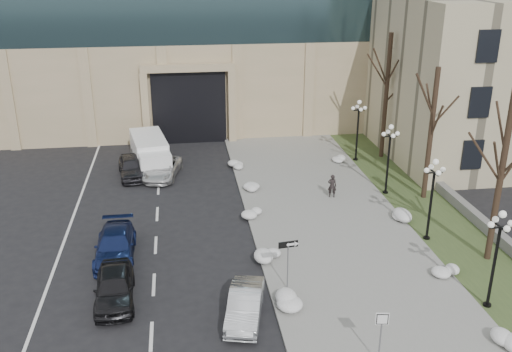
# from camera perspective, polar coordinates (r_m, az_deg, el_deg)

# --- Properties ---
(sidewalk) EXTENTS (9.00, 40.00, 0.12)m
(sidewalk) POSITION_cam_1_polar(r_m,az_deg,el_deg) (32.67, 7.87, -5.61)
(sidewalk) COLOR gray
(sidewalk) RESTS_ON ground
(curb) EXTENTS (0.30, 40.00, 0.14)m
(curb) POSITION_cam_1_polar(r_m,az_deg,el_deg) (31.80, -0.01, -6.16)
(curb) COLOR gray
(curb) RESTS_ON ground
(grass_strip) EXTENTS (4.00, 40.00, 0.10)m
(grass_strip) POSITION_cam_1_polar(r_m,az_deg,el_deg) (34.92, 18.23, -4.71)
(grass_strip) COLOR #384B25
(grass_strip) RESTS_ON ground
(stone_wall) EXTENTS (0.50, 30.00, 0.70)m
(stone_wall) POSITION_cam_1_polar(r_m,az_deg,el_deg) (37.28, 19.76, -2.72)
(stone_wall) COLOR slate
(stone_wall) RESTS_ON ground
(car_a) EXTENTS (1.96, 4.40, 1.47)m
(car_a) POSITION_cam_1_polar(r_m,az_deg,el_deg) (26.95, -13.98, -10.72)
(car_a) COLOR black
(car_a) RESTS_ON ground
(car_b) EXTENTS (2.25, 4.19, 1.31)m
(car_b) POSITION_cam_1_polar(r_m,az_deg,el_deg) (25.14, -1.11, -12.77)
(car_b) COLOR #B5B9BD
(car_b) RESTS_ON ground
(car_c) EXTENTS (1.99, 4.85, 1.40)m
(car_c) POSITION_cam_1_polar(r_m,az_deg,el_deg) (30.50, -13.89, -6.77)
(car_c) COLOR navy
(car_c) RESTS_ON ground
(car_d) EXTENTS (3.07, 4.96, 1.28)m
(car_d) POSITION_cam_1_polar(r_m,az_deg,el_deg) (40.67, -9.35, 0.75)
(car_d) COLOR silver
(car_d) RESTS_ON ground
(car_e) EXTENTS (2.35, 4.55, 1.48)m
(car_e) POSITION_cam_1_polar(r_m,az_deg,el_deg) (41.11, -12.31, 0.91)
(car_e) COLOR #2D2C31
(car_e) RESTS_ON ground
(pedestrian) EXTENTS (0.64, 0.51, 1.54)m
(pedestrian) POSITION_cam_1_polar(r_m,az_deg,el_deg) (36.80, 7.62, -0.98)
(pedestrian) COLOR black
(pedestrian) RESTS_ON sidewalk
(box_truck) EXTENTS (3.28, 6.80, 2.07)m
(box_truck) POSITION_cam_1_polar(r_m,az_deg,el_deg) (42.98, -10.53, 2.32)
(box_truck) COLOR white
(box_truck) RESTS_ON ground
(one_way_sign) EXTENTS (0.98, 0.28, 2.60)m
(one_way_sign) POSITION_cam_1_polar(r_m,az_deg,el_deg) (26.26, 3.57, -7.39)
(one_way_sign) COLOR slate
(one_way_sign) RESTS_ON ground
(keep_sign) EXTENTS (0.51, 0.13, 2.37)m
(keep_sign) POSITION_cam_1_polar(r_m,az_deg,el_deg) (22.50, 12.43, -14.56)
(keep_sign) COLOR slate
(keep_sign) RESTS_ON ground
(snow_clump_c) EXTENTS (1.10, 1.60, 0.36)m
(snow_clump_c) POSITION_cam_1_polar(r_m,az_deg,el_deg) (25.80, 2.95, -12.77)
(snow_clump_c) COLOR white
(snow_clump_c) RESTS_ON sidewalk
(snow_clump_d) EXTENTS (1.10, 1.60, 0.36)m
(snow_clump_d) POSITION_cam_1_polar(r_m,az_deg,el_deg) (29.40, 1.00, -8.11)
(snow_clump_d) COLOR white
(snow_clump_d) RESTS_ON sidewalk
(snow_clump_e) EXTENTS (1.10, 1.60, 0.36)m
(snow_clump_e) POSITION_cam_1_polar(r_m,az_deg,el_deg) (33.92, -0.40, -3.88)
(snow_clump_e) COLOR white
(snow_clump_e) RESTS_ON sidewalk
(snow_clump_f) EXTENTS (1.10, 1.60, 0.36)m
(snow_clump_f) POSITION_cam_1_polar(r_m,az_deg,el_deg) (37.46, -0.36, -1.35)
(snow_clump_f) COLOR white
(snow_clump_f) RESTS_ON sidewalk
(snow_clump_g) EXTENTS (1.10, 1.60, 0.36)m
(snow_clump_g) POSITION_cam_1_polar(r_m,az_deg,el_deg) (41.79, -1.85, 1.10)
(snow_clump_g) COLOR white
(snow_clump_g) RESTS_ON sidewalk
(snow_clump_h) EXTENTS (1.10, 1.60, 0.36)m
(snow_clump_h) POSITION_cam_1_polar(r_m,az_deg,el_deg) (25.82, 23.76, -14.79)
(snow_clump_h) COLOR white
(snow_clump_h) RESTS_ON sidewalk
(snow_clump_i) EXTENTS (1.10, 1.60, 0.36)m
(snow_clump_i) POSITION_cam_1_polar(r_m,az_deg,el_deg) (29.89, 18.39, -8.79)
(snow_clump_i) COLOR white
(snow_clump_i) RESTS_ON sidewalk
(snow_clump_j) EXTENTS (1.10, 1.60, 0.36)m
(snow_clump_j) POSITION_cam_1_polar(r_m,az_deg,el_deg) (35.10, 14.12, -3.67)
(snow_clump_j) COLOR white
(snow_clump_j) RESTS_ON sidewalk
(snow_clump_k) EXTENTS (1.10, 1.60, 0.36)m
(snow_clump_k) POSITION_cam_1_polar(r_m,az_deg,el_deg) (43.76, 8.41, 1.82)
(snow_clump_k) COLOR white
(snow_clump_k) RESTS_ON sidewalk
(lamppost_a) EXTENTS (1.18, 1.18, 4.76)m
(lamppost_a) POSITION_cam_1_polar(r_m,az_deg,el_deg) (26.62, 22.97, -6.52)
(lamppost_a) COLOR black
(lamppost_a) RESTS_ON ground
(lamppost_b) EXTENTS (1.18, 1.18, 4.76)m
(lamppost_b) POSITION_cam_1_polar(r_m,az_deg,el_deg) (31.78, 17.24, -1.23)
(lamppost_b) COLOR black
(lamppost_b) RESTS_ON ground
(lamppost_c) EXTENTS (1.18, 1.18, 4.76)m
(lamppost_c) POSITION_cam_1_polar(r_m,az_deg,el_deg) (37.36, 13.17, 2.55)
(lamppost_c) COLOR black
(lamppost_c) RESTS_ON ground
(lamppost_d) EXTENTS (1.18, 1.18, 4.76)m
(lamppost_d) POSITION_cam_1_polar(r_m,az_deg,el_deg) (43.20, 10.17, 5.32)
(lamppost_d) COLOR black
(lamppost_d) RESTS_ON ground
(tree_near) EXTENTS (3.20, 3.20, 9.00)m
(tree_near) POSITION_cam_1_polar(r_m,az_deg,el_deg) (29.84, 23.61, 2.10)
(tree_near) COLOR black
(tree_near) RESTS_ON ground
(tree_mid) EXTENTS (3.20, 3.20, 8.50)m
(tree_mid) POSITION_cam_1_polar(r_m,az_deg,el_deg) (36.65, 17.27, 5.76)
(tree_mid) COLOR black
(tree_mid) RESTS_ON ground
(tree_far) EXTENTS (3.20, 3.20, 9.50)m
(tree_far) POSITION_cam_1_polar(r_m,az_deg,el_deg) (43.66, 13.02, 9.44)
(tree_far) COLOR black
(tree_far) RESTS_ON ground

